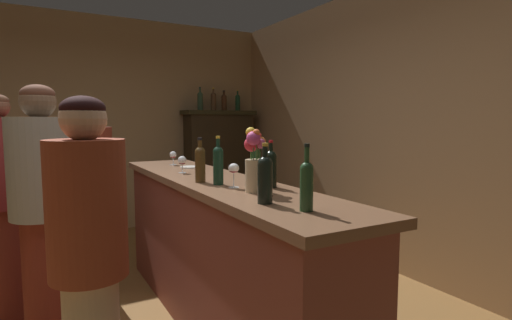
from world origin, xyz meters
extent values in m
cube|color=tan|center=(0.00, 3.02, 1.41)|extent=(5.33, 0.12, 2.81)
cube|color=tan|center=(2.67, 0.00, 1.41)|extent=(0.12, 6.04, 2.81)
cube|color=brown|center=(0.69, -0.04, 0.51)|extent=(0.51, 2.80, 1.01)
cube|color=brown|center=(0.69, -0.04, 1.04)|extent=(0.58, 2.92, 0.05)
cube|color=black|center=(1.94, 2.73, 0.81)|extent=(0.95, 0.34, 1.61)
cube|color=black|center=(1.94, 2.73, 1.58)|extent=(1.03, 0.40, 0.06)
cylinder|color=#483417|center=(0.54, -0.13, 1.16)|extent=(0.07, 0.07, 0.20)
sphere|color=#483417|center=(0.54, -0.13, 1.26)|extent=(0.07, 0.07, 0.07)
cylinder|color=#483417|center=(0.54, -0.13, 1.30)|extent=(0.03, 0.03, 0.08)
cylinder|color=black|center=(0.54, -0.13, 1.35)|extent=(0.03, 0.03, 0.02)
cylinder|color=#133120|center=(0.60, -0.28, 1.17)|extent=(0.07, 0.07, 0.21)
sphere|color=#133120|center=(0.60, -0.28, 1.27)|extent=(0.07, 0.07, 0.07)
cylinder|color=#133120|center=(0.60, -0.28, 1.32)|extent=(0.02, 0.02, 0.08)
cylinder|color=gold|center=(0.60, -0.28, 1.37)|extent=(0.03, 0.03, 0.02)
cylinder|color=#18381D|center=(0.88, -0.26, 1.16)|extent=(0.06, 0.06, 0.20)
sphere|color=#18381D|center=(0.88, -0.26, 1.26)|extent=(0.06, 0.06, 0.06)
cylinder|color=#18381D|center=(0.88, -0.26, 1.30)|extent=(0.02, 0.02, 0.09)
cylinder|color=gold|center=(0.88, -0.26, 1.35)|extent=(0.02, 0.02, 0.02)
cylinder|color=black|center=(0.57, -0.93, 1.16)|extent=(0.07, 0.07, 0.20)
sphere|color=black|center=(0.57, -0.93, 1.26)|extent=(0.07, 0.07, 0.07)
cylinder|color=black|center=(0.57, -0.93, 1.30)|extent=(0.03, 0.03, 0.09)
cylinder|color=gold|center=(0.57, -0.93, 1.35)|extent=(0.03, 0.03, 0.02)
cylinder|color=#264929|center=(0.64, -1.16, 1.16)|extent=(0.06, 0.06, 0.19)
sphere|color=#264929|center=(0.64, -1.16, 1.26)|extent=(0.06, 0.06, 0.06)
cylinder|color=#264929|center=(0.64, -1.16, 1.30)|extent=(0.02, 0.02, 0.10)
cylinder|color=black|center=(0.64, -1.16, 1.36)|extent=(0.02, 0.02, 0.02)
cylinder|color=black|center=(0.84, -0.53, 1.16)|extent=(0.07, 0.07, 0.19)
sphere|color=black|center=(0.84, -0.53, 1.25)|extent=(0.07, 0.07, 0.07)
cylinder|color=black|center=(0.84, -0.53, 1.29)|extent=(0.02, 0.02, 0.09)
cylinder|color=red|center=(0.84, -0.53, 1.34)|extent=(0.03, 0.03, 0.02)
cylinder|color=white|center=(0.70, 0.96, 1.06)|extent=(0.07, 0.07, 0.00)
cylinder|color=white|center=(0.70, 0.96, 1.10)|extent=(0.01, 0.01, 0.06)
ellipsoid|color=white|center=(0.70, 0.96, 1.16)|extent=(0.06, 0.06, 0.06)
ellipsoid|color=maroon|center=(0.70, 0.96, 1.14)|extent=(0.05, 0.05, 0.02)
cylinder|color=white|center=(0.59, 0.38, 1.06)|extent=(0.06, 0.06, 0.00)
cylinder|color=white|center=(0.59, 0.38, 1.10)|extent=(0.01, 0.01, 0.06)
ellipsoid|color=white|center=(0.59, 0.38, 1.16)|extent=(0.07, 0.07, 0.07)
ellipsoid|color=maroon|center=(0.59, 0.38, 1.14)|extent=(0.05, 0.05, 0.03)
cylinder|color=white|center=(0.63, -0.43, 1.06)|extent=(0.07, 0.07, 0.00)
cylinder|color=white|center=(0.63, -0.43, 1.11)|extent=(0.01, 0.01, 0.09)
ellipsoid|color=white|center=(0.63, -0.43, 1.18)|extent=(0.07, 0.07, 0.06)
ellipsoid|color=maroon|center=(0.63, -0.43, 1.17)|extent=(0.06, 0.06, 0.02)
cylinder|color=tan|center=(0.68, -0.62, 1.16)|extent=(0.13, 0.13, 0.19)
cylinder|color=#38602D|center=(0.72, -0.62, 1.26)|extent=(0.01, 0.01, 0.17)
sphere|color=orange|center=(0.72, -0.62, 1.35)|extent=(0.06, 0.06, 0.06)
cylinder|color=#38602D|center=(0.70, -0.61, 1.28)|extent=(0.01, 0.01, 0.21)
sphere|color=#DB3D3C|center=(0.70, -0.61, 1.39)|extent=(0.05, 0.05, 0.05)
cylinder|color=#38602D|center=(0.68, -0.57, 1.29)|extent=(0.01, 0.01, 0.23)
sphere|color=gold|center=(0.68, -0.57, 1.40)|extent=(0.06, 0.06, 0.06)
cylinder|color=#38602D|center=(0.66, -0.61, 1.26)|extent=(0.01, 0.01, 0.16)
sphere|color=red|center=(0.66, -0.61, 1.34)|extent=(0.08, 0.08, 0.08)
cylinder|color=#38602D|center=(0.65, -0.65, 1.27)|extent=(0.01, 0.01, 0.20)
sphere|color=#CB4287|center=(0.65, -0.65, 1.37)|extent=(0.08, 0.08, 0.08)
cylinder|color=#38602D|center=(0.66, -0.66, 1.29)|extent=(0.01, 0.01, 0.23)
sphere|color=orange|center=(0.66, -0.66, 1.40)|extent=(0.04, 0.04, 0.04)
cylinder|color=#38602D|center=(0.70, -0.64, 1.26)|extent=(0.01, 0.01, 0.17)
sphere|color=#C04D7D|center=(0.70, -0.64, 1.34)|extent=(0.06, 0.06, 0.06)
cylinder|color=white|center=(0.76, 0.68, 1.07)|extent=(0.17, 0.17, 0.01)
cylinder|color=#2C4630|center=(1.66, 2.73, 1.72)|extent=(0.08, 0.08, 0.22)
sphere|color=#2C4630|center=(1.66, 2.73, 1.83)|extent=(0.08, 0.08, 0.08)
cylinder|color=#2C4630|center=(1.66, 2.73, 1.87)|extent=(0.03, 0.03, 0.09)
cylinder|color=black|center=(1.66, 2.73, 1.93)|extent=(0.03, 0.03, 0.02)
cylinder|color=#4D3520|center=(1.87, 2.73, 1.72)|extent=(0.08, 0.08, 0.22)
sphere|color=#4D3520|center=(1.87, 2.73, 1.83)|extent=(0.08, 0.08, 0.08)
cylinder|color=#4D3520|center=(1.87, 2.73, 1.87)|extent=(0.03, 0.03, 0.09)
cylinder|color=gold|center=(1.87, 2.73, 1.92)|extent=(0.03, 0.03, 0.02)
cylinder|color=#432716|center=(2.03, 2.73, 1.71)|extent=(0.08, 0.08, 0.20)
sphere|color=#432716|center=(2.03, 2.73, 1.81)|extent=(0.08, 0.08, 0.08)
cylinder|color=#432716|center=(2.03, 2.73, 1.85)|extent=(0.03, 0.03, 0.08)
cylinder|color=black|center=(2.03, 2.73, 1.89)|extent=(0.04, 0.04, 0.02)
cylinder|color=#183D24|center=(2.25, 2.73, 1.71)|extent=(0.07, 0.07, 0.20)
sphere|color=#183D24|center=(2.25, 2.73, 1.81)|extent=(0.07, 0.07, 0.07)
cylinder|color=#183D24|center=(2.25, 2.73, 1.86)|extent=(0.02, 0.02, 0.09)
cylinder|color=gold|center=(2.25, 2.73, 1.91)|extent=(0.03, 0.03, 0.02)
cylinder|color=#ABAD8F|center=(-0.01, 0.87, 0.41)|extent=(0.24, 0.24, 0.83)
cylinder|color=maroon|center=(-0.01, 0.87, 1.12)|extent=(0.33, 0.33, 0.59)
sphere|color=tan|center=(-0.01, 0.87, 1.50)|extent=(0.18, 0.18, 0.18)
ellipsoid|color=#AEA6A9|center=(-0.01, 0.87, 1.54)|extent=(0.17, 0.17, 0.10)
cylinder|color=brown|center=(-0.24, -0.83, 1.10)|extent=(0.32, 0.32, 0.58)
sphere|color=#D4AB89|center=(-0.24, -0.83, 1.48)|extent=(0.19, 0.19, 0.19)
ellipsoid|color=black|center=(-0.24, -0.83, 1.52)|extent=(0.18, 0.18, 0.10)
cylinder|color=maroon|center=(-0.38, 0.21, 0.43)|extent=(0.28, 0.28, 0.86)
cylinder|color=gray|center=(-0.38, 0.21, 1.18)|extent=(0.39, 0.39, 0.63)
sphere|color=brown|center=(-0.38, 0.21, 1.59)|extent=(0.21, 0.21, 0.21)
ellipsoid|color=#563223|center=(-0.38, 0.21, 1.63)|extent=(0.20, 0.20, 0.11)
cylinder|color=maroon|center=(-0.34, 1.51, 0.43)|extent=(0.25, 0.25, 0.85)
cylinder|color=brown|center=(-0.34, 1.51, 1.18)|extent=(0.34, 0.34, 0.65)
sphere|color=#E2A88C|center=(-0.34, 1.51, 1.59)|extent=(0.19, 0.19, 0.19)
ellipsoid|color=#4E3216|center=(-0.34, 1.51, 1.64)|extent=(0.19, 0.19, 0.11)
cylinder|color=maroon|center=(-0.63, 0.79, 0.42)|extent=(0.28, 0.28, 0.84)
cylinder|color=maroon|center=(-0.63, 0.79, 1.17)|extent=(0.38, 0.38, 0.65)
camera|label=1|loc=(-0.43, -2.61, 1.47)|focal=28.26mm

